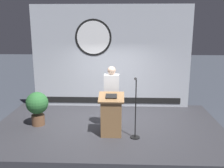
# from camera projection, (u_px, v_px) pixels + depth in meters

# --- Properties ---
(ground_plane) EXTENTS (40.00, 40.00, 0.00)m
(ground_plane) POSITION_uv_depth(u_px,v_px,m) (108.00, 136.00, 7.23)
(ground_plane) COLOR #383D47
(stage_platform) EXTENTS (6.40, 4.00, 0.30)m
(stage_platform) POSITION_uv_depth(u_px,v_px,m) (108.00, 131.00, 7.19)
(stage_platform) COLOR #333338
(stage_platform) RESTS_ON ground
(banner_display) EXTENTS (5.32, 0.12, 3.43)m
(banner_display) POSITION_uv_depth(u_px,v_px,m) (111.00, 57.00, 8.56)
(banner_display) COLOR #B2B7C1
(banner_display) RESTS_ON stage_platform
(podium) EXTENTS (0.64, 0.49, 1.10)m
(podium) POSITION_uv_depth(u_px,v_px,m) (111.00, 116.00, 6.47)
(podium) COLOR olive
(podium) RESTS_ON stage_platform
(speaker_person) EXTENTS (0.40, 0.26, 1.72)m
(speaker_person) POSITION_uv_depth(u_px,v_px,m) (112.00, 97.00, 6.85)
(speaker_person) COLOR black
(speaker_person) RESTS_ON stage_platform
(microphone_stand) EXTENTS (0.24, 0.50, 1.50)m
(microphone_stand) POSITION_uv_depth(u_px,v_px,m) (135.00, 117.00, 6.34)
(microphone_stand) COLOR black
(microphone_stand) RESTS_ON stage_platform
(potted_plant) EXTENTS (0.62, 0.62, 0.96)m
(potted_plant) POSITION_uv_depth(u_px,v_px,m) (37.00, 105.00, 7.12)
(potted_plant) COLOR brown
(potted_plant) RESTS_ON stage_platform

